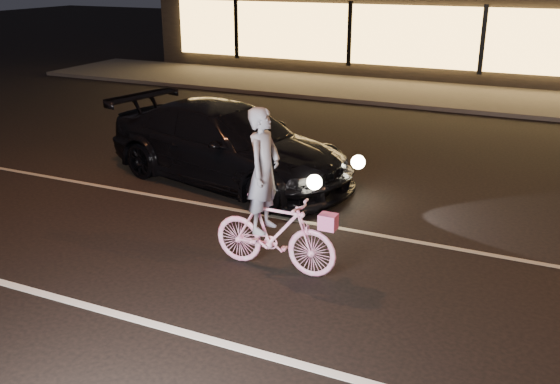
% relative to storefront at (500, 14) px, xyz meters
% --- Properties ---
extents(ground, '(90.00, 90.00, 0.00)m').
position_rel_storefront_xyz_m(ground, '(0.00, -18.97, -2.15)').
color(ground, black).
rests_on(ground, ground).
extents(lane_stripe_near, '(60.00, 0.12, 0.01)m').
position_rel_storefront_xyz_m(lane_stripe_near, '(0.00, -20.47, -2.14)').
color(lane_stripe_near, silver).
rests_on(lane_stripe_near, ground).
extents(lane_stripe_far, '(60.00, 0.10, 0.01)m').
position_rel_storefront_xyz_m(lane_stripe_far, '(0.00, -16.97, -2.14)').
color(lane_stripe_far, gray).
rests_on(lane_stripe_far, ground).
extents(sidewalk, '(30.00, 4.00, 0.12)m').
position_rel_storefront_xyz_m(sidewalk, '(0.00, -5.97, -2.09)').
color(sidewalk, '#383533').
rests_on(sidewalk, ground).
extents(storefront, '(25.40, 8.42, 4.20)m').
position_rel_storefront_xyz_m(storefront, '(0.00, 0.00, 0.00)').
color(storefront, black).
rests_on(storefront, ground).
extents(cyclist, '(1.74, 0.60, 2.20)m').
position_rel_storefront_xyz_m(cyclist, '(-0.59, -18.63, -1.37)').
color(cyclist, '#FF41A2').
rests_on(cyclist, ground).
extents(sedan, '(5.32, 3.07, 1.45)m').
position_rel_storefront_xyz_m(sedan, '(-2.88, -15.71, -1.42)').
color(sedan, black).
rests_on(sedan, ground).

